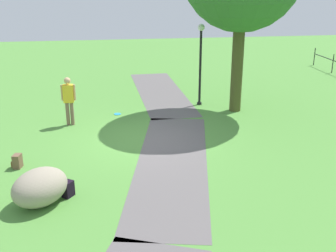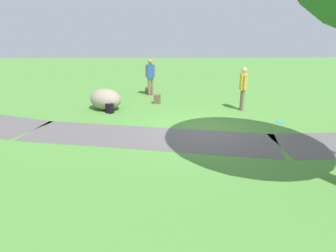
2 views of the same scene
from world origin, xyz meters
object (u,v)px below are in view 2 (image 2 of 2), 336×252
woman_with_handbag (150,74)px  man_near_boulder (243,86)px  backpack_by_boulder (110,108)px  frisbee_on_grass (280,122)px  handbag_on_grass (148,91)px  spare_backpack_on_lawn (157,99)px  lawn_boulder (106,99)px

woman_with_handbag → man_near_boulder: size_ratio=1.02×
backpack_by_boulder → frisbee_on_grass: (-6.44, 1.43, -0.18)m
man_near_boulder → woman_with_handbag: bearing=-37.4°
handbag_on_grass → spare_backpack_on_lawn: bearing=102.8°
man_near_boulder → spare_backpack_on_lawn: 3.84m
woman_with_handbag → backpack_by_boulder: 3.73m
backpack_by_boulder → woman_with_handbag: bearing=-115.6°
man_near_boulder → spare_backpack_on_lawn: size_ratio=4.44×
woman_with_handbag → handbag_on_grass: bearing=-70.8°
lawn_boulder → man_near_boulder: man_near_boulder is taller
backpack_by_boulder → frisbee_on_grass: bearing=167.5°
woman_with_handbag → spare_backpack_on_lawn: (-0.34, 1.72, -0.87)m
handbag_on_grass → frisbee_on_grass: 7.19m
man_near_boulder → frisbee_on_grass: bearing=119.9°
woman_with_handbag → backpack_by_boulder: size_ratio=4.52×
lawn_boulder → spare_backpack_on_lawn: size_ratio=4.56×
woman_with_handbag → frisbee_on_grass: size_ratio=6.70×
lawn_boulder → woman_with_handbag: size_ratio=1.01×
man_near_boulder → frisbee_on_grass: man_near_boulder is taller
spare_backpack_on_lawn → woman_with_handbag: bearing=-78.9°
backpack_by_boulder → lawn_boulder: bearing=-67.1°
frisbee_on_grass → lawn_boulder: bearing=-16.9°
backpack_by_boulder → spare_backpack_on_lawn: size_ratio=1.00×
lawn_boulder → handbag_on_grass: 3.53m
spare_backpack_on_lawn → frisbee_on_grass: spare_backpack_on_lawn is taller
handbag_on_grass → frisbee_on_grass: bearing=134.4°
lawn_boulder → woman_with_handbag: woman_with_handbag is taller
lawn_boulder → handbag_on_grass: lawn_boulder is taller
frisbee_on_grass → backpack_by_boulder: bearing=-12.5°
backpack_by_boulder → handbag_on_grass: bearing=-110.9°
lawn_boulder → backpack_by_boulder: bearing=112.9°
man_near_boulder → frisbee_on_grass: 2.25m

